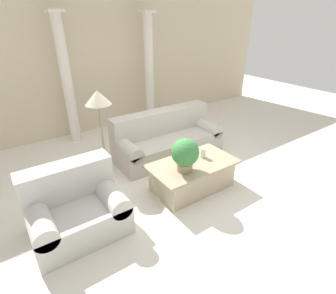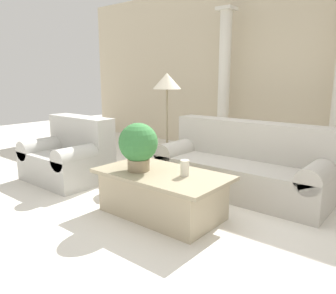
# 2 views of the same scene
# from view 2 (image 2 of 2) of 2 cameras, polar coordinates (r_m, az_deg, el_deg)

# --- Properties ---
(ground_plane) EXTENTS (16.00, 16.00, 0.00)m
(ground_plane) POSITION_cam_2_polar(r_m,az_deg,el_deg) (3.84, 2.49, -9.94)
(ground_plane) COLOR silver
(wall_back) EXTENTS (10.00, 0.06, 3.20)m
(wall_back) POSITION_cam_2_polar(r_m,az_deg,el_deg) (6.23, 19.85, 12.84)
(wall_back) COLOR beige
(wall_back) RESTS_ON ground_plane
(sofa_long) EXTENTS (2.14, 0.86, 0.89)m
(sofa_long) POSITION_cam_2_polar(r_m,az_deg,el_deg) (4.26, 12.91, -3.15)
(sofa_long) COLOR #B7B2A8
(sofa_long) RESTS_ON ground_plane
(loveseat) EXTENTS (1.15, 0.86, 0.89)m
(loveseat) POSITION_cam_2_polar(r_m,az_deg,el_deg) (4.87, -16.72, -1.36)
(loveseat) COLOR beige
(loveseat) RESTS_ON ground_plane
(coffee_table) EXTENTS (1.40, 0.78, 0.47)m
(coffee_table) POSITION_cam_2_polar(r_m,az_deg,el_deg) (3.49, -1.06, -8.05)
(coffee_table) COLOR tan
(coffee_table) RESTS_ON ground_plane
(potted_plant) EXTENTS (0.41, 0.41, 0.51)m
(potted_plant) POSITION_cam_2_polar(r_m,az_deg,el_deg) (3.44, -5.20, 0.43)
(potted_plant) COLOR #937F60
(potted_plant) RESTS_ON coffee_table
(pillar_candle) EXTENTS (0.09, 0.09, 0.16)m
(pillar_candle) POSITION_cam_2_polar(r_m,az_deg,el_deg) (3.29, 2.93, -3.67)
(pillar_candle) COLOR silver
(pillar_candle) RESTS_ON coffee_table
(floor_lamp) EXTENTS (0.42, 0.42, 1.50)m
(floor_lamp) POSITION_cam_2_polar(r_m,az_deg,el_deg) (4.87, -0.19, 10.63)
(floor_lamp) COLOR gray
(floor_lamp) RESTS_ON ground_plane
(column_left) EXTENTS (0.30, 0.30, 2.66)m
(column_left) POSITION_cam_2_polar(r_m,az_deg,el_deg) (6.28, 9.73, 11.14)
(column_left) COLOR silver
(column_left) RESTS_ON ground_plane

